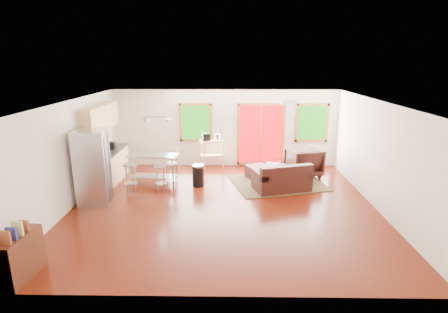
{
  "coord_description": "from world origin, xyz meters",
  "views": [
    {
      "loc": [
        0.13,
        -8.13,
        3.55
      ],
      "look_at": [
        0.0,
        0.3,
        1.2
      ],
      "focal_mm": 28.0,
      "sensor_mm": 36.0,
      "label": 1
    }
  ],
  "objects_px": {
    "coffee_table": "(282,168)",
    "kitchen_cart": "(211,144)",
    "island": "(153,164)",
    "armchair": "(304,160)",
    "loveseat": "(282,180)",
    "ottoman": "(257,172)",
    "rug": "(277,183)",
    "refrigerator": "(93,167)"
  },
  "relations": [
    {
      "from": "armchair",
      "to": "kitchen_cart",
      "type": "distance_m",
      "value": 3.07
    },
    {
      "from": "armchair",
      "to": "refrigerator",
      "type": "height_order",
      "value": "refrigerator"
    },
    {
      "from": "armchair",
      "to": "island",
      "type": "bearing_deg",
      "value": -3.53
    },
    {
      "from": "ottoman",
      "to": "island",
      "type": "distance_m",
      "value": 3.16
    },
    {
      "from": "kitchen_cart",
      "to": "armchair",
      "type": "bearing_deg",
      "value": -15.6
    },
    {
      "from": "coffee_table",
      "to": "island",
      "type": "distance_m",
      "value": 3.85
    },
    {
      "from": "island",
      "to": "armchair",
      "type": "bearing_deg",
      "value": 10.59
    },
    {
      "from": "loveseat",
      "to": "coffee_table",
      "type": "relative_size",
      "value": 1.35
    },
    {
      "from": "refrigerator",
      "to": "kitchen_cart",
      "type": "bearing_deg",
      "value": 40.17
    },
    {
      "from": "armchair",
      "to": "ottoman",
      "type": "relative_size",
      "value": 1.68
    },
    {
      "from": "armchair",
      "to": "refrigerator",
      "type": "bearing_deg",
      "value": 7.19
    },
    {
      "from": "loveseat",
      "to": "island",
      "type": "bearing_deg",
      "value": 156.59
    },
    {
      "from": "refrigerator",
      "to": "kitchen_cart",
      "type": "distance_m",
      "value": 4.16
    },
    {
      "from": "loveseat",
      "to": "island",
      "type": "distance_m",
      "value": 3.73
    },
    {
      "from": "rug",
      "to": "kitchen_cart",
      "type": "bearing_deg",
      "value": 142.47
    },
    {
      "from": "rug",
      "to": "ottoman",
      "type": "height_order",
      "value": "ottoman"
    },
    {
      "from": "armchair",
      "to": "refrigerator",
      "type": "relative_size",
      "value": 0.53
    },
    {
      "from": "loveseat",
      "to": "refrigerator",
      "type": "distance_m",
      "value": 5.02
    },
    {
      "from": "ottoman",
      "to": "kitchen_cart",
      "type": "height_order",
      "value": "kitchen_cart"
    },
    {
      "from": "armchair",
      "to": "island",
      "type": "distance_m",
      "value": 4.63
    },
    {
      "from": "rug",
      "to": "refrigerator",
      "type": "relative_size",
      "value": 1.36
    },
    {
      "from": "rug",
      "to": "coffee_table",
      "type": "distance_m",
      "value": 0.52
    },
    {
      "from": "kitchen_cart",
      "to": "refrigerator",
      "type": "bearing_deg",
      "value": -132.51
    },
    {
      "from": "loveseat",
      "to": "ottoman",
      "type": "bearing_deg",
      "value": 104.39
    },
    {
      "from": "coffee_table",
      "to": "armchair",
      "type": "relative_size",
      "value": 1.25
    },
    {
      "from": "armchair",
      "to": "ottoman",
      "type": "bearing_deg",
      "value": -2.93
    },
    {
      "from": "loveseat",
      "to": "kitchen_cart",
      "type": "xyz_separation_m",
      "value": [
        -2.08,
        2.14,
        0.5
      ]
    },
    {
      "from": "rug",
      "to": "ottoman",
      "type": "bearing_deg",
      "value": 141.2
    },
    {
      "from": "loveseat",
      "to": "armchair",
      "type": "height_order",
      "value": "armchair"
    },
    {
      "from": "armchair",
      "to": "kitchen_cart",
      "type": "xyz_separation_m",
      "value": [
        -2.94,
        0.82,
        0.32
      ]
    },
    {
      "from": "coffee_table",
      "to": "kitchen_cart",
      "type": "height_order",
      "value": "kitchen_cart"
    },
    {
      "from": "rug",
      "to": "refrigerator",
      "type": "distance_m",
      "value": 5.17
    },
    {
      "from": "ottoman",
      "to": "kitchen_cart",
      "type": "distance_m",
      "value": 1.95
    },
    {
      "from": "armchair",
      "to": "kitchen_cart",
      "type": "height_order",
      "value": "kitchen_cart"
    },
    {
      "from": "loveseat",
      "to": "refrigerator",
      "type": "bearing_deg",
      "value": 174.53
    },
    {
      "from": "rug",
      "to": "armchair",
      "type": "bearing_deg",
      "value": 39.86
    },
    {
      "from": "loveseat",
      "to": "ottoman",
      "type": "height_order",
      "value": "loveseat"
    },
    {
      "from": "refrigerator",
      "to": "armchair",
      "type": "bearing_deg",
      "value": 13.98
    },
    {
      "from": "coffee_table",
      "to": "refrigerator",
      "type": "xyz_separation_m",
      "value": [
        -5.02,
        -1.83,
        0.57
      ]
    },
    {
      "from": "coffee_table",
      "to": "rug",
      "type": "bearing_deg",
      "value": -115.31
    },
    {
      "from": "loveseat",
      "to": "ottoman",
      "type": "relative_size",
      "value": 2.83
    },
    {
      "from": "rug",
      "to": "coffee_table",
      "type": "bearing_deg",
      "value": 64.69
    }
  ]
}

